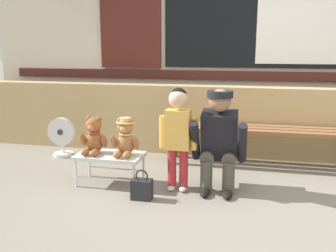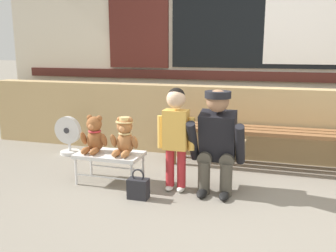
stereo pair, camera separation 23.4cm
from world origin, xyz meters
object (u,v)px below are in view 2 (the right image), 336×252
at_px(teddy_bear_with_hat, 124,137).
at_px(child_standing, 176,128).
at_px(wooden_bench_long, 262,135).
at_px(handbag_on_ground, 138,188).
at_px(small_display_bench, 110,156).
at_px(floor_fan, 68,136).
at_px(adult_crouching, 218,141).
at_px(teddy_bear_plain, 94,136).

distance_m(teddy_bear_with_hat, child_standing, 0.53).
height_order(wooden_bench_long, handbag_on_ground, wooden_bench_long).
height_order(small_display_bench, floor_fan, floor_fan).
relative_size(teddy_bear_with_hat, adult_crouching, 0.38).
relative_size(teddy_bear_plain, child_standing, 0.38).
relative_size(child_standing, adult_crouching, 1.01).
bearing_deg(child_standing, wooden_bench_long, 51.52).
bearing_deg(handbag_on_ground, adult_crouching, 29.99).
bearing_deg(wooden_bench_long, child_standing, -128.48).
xyz_separation_m(wooden_bench_long, teddy_bear_with_hat, (-1.24, -0.89, 0.10)).
relative_size(child_standing, handbag_on_ground, 3.52).
relative_size(small_display_bench, teddy_bear_with_hat, 1.76).
distance_m(teddy_bear_plain, teddy_bear_with_hat, 0.32).
distance_m(wooden_bench_long, small_display_bench, 1.66).
bearing_deg(teddy_bear_plain, small_display_bench, -0.51).
distance_m(wooden_bench_long, teddy_bear_plain, 1.80).
height_order(wooden_bench_long, adult_crouching, adult_crouching).
bearing_deg(adult_crouching, floor_fan, 161.04).
height_order(wooden_bench_long, teddy_bear_with_hat, teddy_bear_with_hat).
relative_size(handbag_on_ground, floor_fan, 0.57).
distance_m(small_display_bench, handbag_on_ground, 0.53).
bearing_deg(teddy_bear_plain, adult_crouching, 3.48).
height_order(adult_crouching, handbag_on_ground, adult_crouching).
bearing_deg(small_display_bench, adult_crouching, 4.09).
distance_m(teddy_bear_plain, floor_fan, 1.09).
bearing_deg(handbag_on_ground, wooden_bench_long, 50.30).
relative_size(wooden_bench_long, child_standing, 2.19).
bearing_deg(small_display_bench, floor_fan, 140.80).
xyz_separation_m(teddy_bear_with_hat, floor_fan, (-1.08, 0.75, -0.23)).
bearing_deg(handbag_on_ground, small_display_bench, 144.35).
bearing_deg(teddy_bear_with_hat, child_standing, -1.89).
height_order(teddy_bear_with_hat, adult_crouching, adult_crouching).
relative_size(wooden_bench_long, teddy_bear_with_hat, 5.78).
relative_size(teddy_bear_with_hat, child_standing, 0.38).
bearing_deg(floor_fan, child_standing, -25.67).
xyz_separation_m(adult_crouching, handbag_on_ground, (-0.64, -0.37, -0.38)).
distance_m(wooden_bench_long, floor_fan, 2.32).
xyz_separation_m(teddy_bear_with_hat, handbag_on_ground, (0.25, -0.30, -0.38)).
distance_m(wooden_bench_long, handbag_on_ground, 1.57).
relative_size(small_display_bench, adult_crouching, 0.67).
bearing_deg(handbag_on_ground, teddy_bear_with_hat, 130.11).
distance_m(wooden_bench_long, child_standing, 1.18).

